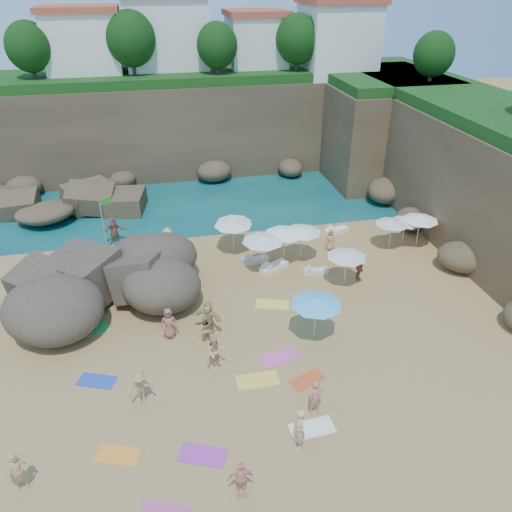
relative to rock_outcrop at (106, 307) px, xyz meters
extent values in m
plane|color=tan|center=(6.75, -2.58, 0.00)|extent=(120.00, 120.00, 0.00)
plane|color=#0C4751|center=(6.75, 27.42, 0.00)|extent=(120.00, 120.00, 0.00)
cube|color=brown|center=(8.75, 22.42, 4.00)|extent=(44.00, 8.00, 8.00)
cube|color=brown|center=(25.75, 5.42, 4.00)|extent=(8.00, 30.00, 8.00)
cube|color=brown|center=(23.75, 17.42, 4.00)|extent=(10.00, 12.00, 8.00)
cube|color=white|center=(-1.25, 23.42, 10.75)|extent=(6.00, 5.00, 5.50)
cube|color=#B2472D|center=(-1.25, 23.42, 13.75)|extent=(6.48, 5.40, 0.50)
cube|color=white|center=(5.75, 24.42, 11.25)|extent=(7.00, 6.00, 6.50)
cube|color=white|center=(13.75, 23.42, 10.50)|extent=(5.00, 5.00, 5.00)
cube|color=#B2472D|center=(13.75, 23.42, 13.25)|extent=(5.40, 5.40, 0.50)
cube|color=white|center=(20.75, 21.42, 11.00)|extent=(6.00, 6.00, 6.00)
cube|color=#B2472D|center=(20.75, 21.42, 14.25)|extent=(6.48, 6.48, 0.50)
sphere|color=#11380F|center=(-5.25, 21.42, 11.20)|extent=(3.60, 3.60, 3.60)
sphere|color=#11380F|center=(2.75, 21.42, 11.60)|extent=(4.05, 4.05, 4.05)
sphere|color=#11380F|center=(9.75, 20.42, 11.04)|extent=(3.42, 3.42, 3.42)
sphere|color=#11380F|center=(16.75, 20.42, 11.36)|extent=(3.78, 3.78, 3.78)
sphere|color=#11380F|center=(25.75, 13.42, 10.80)|extent=(3.15, 3.15, 3.15)
cylinder|color=white|center=(-9.75, 27.42, 3.00)|extent=(0.10, 0.10, 6.00)
cylinder|color=white|center=(-8.25, 27.42, 3.00)|extent=(0.10, 0.10, 6.00)
cylinder|color=silver|center=(-0.16, 6.80, 1.93)|extent=(0.08, 0.08, 3.85)
cube|color=#298E23|center=(0.22, 6.80, 3.54)|extent=(0.65, 0.24, 0.43)
cylinder|color=silver|center=(8.15, 4.69, 1.13)|extent=(0.07, 0.07, 2.25)
cone|color=silver|center=(8.15, 4.69, 2.20)|extent=(2.53, 2.53, 0.38)
cylinder|color=silver|center=(8.31, 5.42, 1.05)|extent=(0.06, 0.06, 2.11)
cone|color=white|center=(8.31, 5.42, 2.06)|extent=(2.37, 2.37, 0.36)
cylinder|color=silver|center=(11.09, 2.77, 1.13)|extent=(0.07, 0.07, 2.27)
cone|color=white|center=(11.09, 2.77, 2.21)|extent=(2.54, 2.54, 0.39)
cylinder|color=silver|center=(19.65, 3.26, 0.97)|extent=(0.06, 0.06, 1.93)
cone|color=white|center=(19.65, 3.26, 1.88)|extent=(2.17, 2.17, 0.33)
cylinder|color=silver|center=(18.60, 3.06, 1.01)|extent=(0.06, 0.06, 2.01)
cone|color=silver|center=(18.60, 3.06, 1.96)|extent=(2.26, 2.26, 0.34)
cylinder|color=silver|center=(12.25, 2.85, 1.11)|extent=(0.06, 0.06, 2.22)
cone|color=white|center=(12.25, 2.85, 2.16)|extent=(2.49, 2.49, 0.38)
cylinder|color=silver|center=(20.57, 2.98, 1.08)|extent=(0.06, 0.06, 2.15)
cone|color=white|center=(20.57, 2.98, 2.10)|extent=(2.41, 2.41, 0.37)
cylinder|color=silver|center=(9.52, 1.99, 1.16)|extent=(0.07, 0.07, 2.32)
cone|color=silver|center=(9.52, 1.99, 2.26)|extent=(2.60, 2.60, 0.40)
cylinder|color=silver|center=(10.62, -5.04, 1.16)|extent=(0.07, 0.07, 2.32)
cone|color=#46B8F0|center=(10.62, -5.04, 2.26)|extent=(2.60, 2.60, 0.40)
cylinder|color=silver|center=(13.97, -0.59, 1.06)|extent=(0.06, 0.06, 2.11)
cone|color=silver|center=(13.97, -0.59, 2.06)|extent=(2.37, 2.37, 0.36)
cube|color=white|center=(10.36, 5.52, 0.13)|extent=(1.70, 1.10, 0.25)
cube|color=white|center=(15.91, 6.02, 0.14)|extent=(1.87, 1.07, 0.28)
cube|color=white|center=(10.27, 2.00, 0.15)|extent=(2.02, 1.52, 0.30)
cube|color=silver|center=(9.28, 3.09, 0.14)|extent=(1.86, 0.80, 0.28)
cube|color=silver|center=(12.70, 0.99, 0.12)|extent=(1.59, 0.66, 0.24)
cube|color=white|center=(12.03, -2.71, 0.12)|extent=(1.59, 0.55, 0.25)
cube|color=#2244B6|center=(-0.13, -5.96, 0.02)|extent=(1.91, 1.45, 0.03)
cube|color=orange|center=(0.93, -10.34, 0.02)|extent=(1.89, 1.35, 0.03)
cube|color=yellow|center=(7.13, -7.48, 0.02)|extent=(1.95, 0.98, 0.03)
cube|color=white|center=(8.72, -10.68, 0.02)|extent=(1.89, 1.05, 0.03)
cube|color=purple|center=(4.15, -11.04, 0.02)|extent=(2.04, 1.56, 0.03)
cube|color=#E0579D|center=(8.55, -6.17, 0.02)|extent=(2.11, 1.46, 0.03)
cube|color=#E04D23|center=(9.37, -7.95, 0.01)|extent=(1.82, 1.36, 0.03)
cube|color=#37C35D|center=(-0.70, -2.03, 0.02)|extent=(1.98, 1.25, 0.03)
cube|color=yellow|center=(9.23, -1.77, 0.02)|extent=(2.08, 1.47, 0.03)
imported|color=tan|center=(-2.40, -11.05, 0.88)|extent=(0.75, 0.61, 1.77)
imported|color=tan|center=(5.14, -4.05, 0.72)|extent=(0.73, 0.58, 1.44)
imported|color=#DAB77C|center=(3.91, 5.82, 0.84)|extent=(1.15, 0.67, 1.68)
imported|color=#A15D50|center=(14.97, -0.35, 0.88)|extent=(0.49, 1.05, 1.75)
imported|color=tan|center=(14.56, 3.66, 0.76)|extent=(0.83, 0.59, 1.52)
imported|color=#AD6956|center=(0.34, 7.89, 0.90)|extent=(1.69, 0.55, 1.81)
imported|color=#E2B980|center=(7.90, -11.40, 0.96)|extent=(0.46, 0.70, 1.92)
imported|color=#A88954|center=(1.91, -7.76, 0.22)|extent=(1.43, 1.88, 0.45)
imported|color=#FAA58E|center=(5.30, -12.97, 0.20)|extent=(1.05, 1.67, 0.39)
imported|color=#925849|center=(3.39, -3.46, 0.23)|extent=(0.88, 1.73, 0.46)
imported|color=tan|center=(5.41, -3.38, 0.24)|extent=(2.36, 2.39, 0.47)
imported|color=#BA725D|center=(9.09, -9.85, 0.20)|extent=(0.89, 1.72, 0.39)
imported|color=#E6A182|center=(5.38, -6.17, 0.33)|extent=(0.91, 1.77, 0.66)
camera|label=1|loc=(3.43, -24.18, 16.36)|focal=35.00mm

